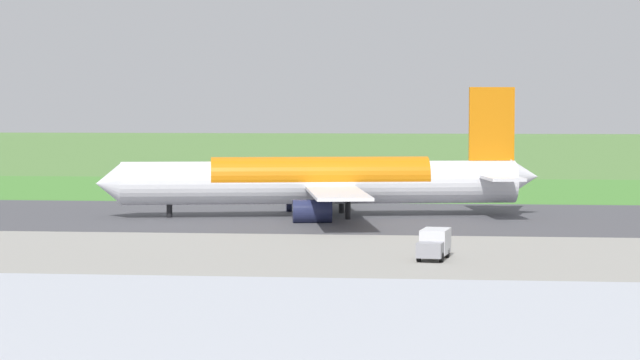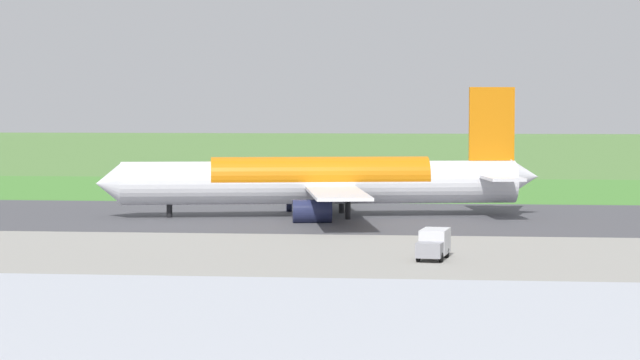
# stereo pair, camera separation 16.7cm
# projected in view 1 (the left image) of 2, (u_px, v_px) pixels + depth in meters

# --- Properties ---
(ground_plane) EXTENTS (800.00, 800.00, 0.00)m
(ground_plane) POSITION_uv_depth(u_px,v_px,m) (321.00, 217.00, 150.89)
(ground_plane) COLOR #547F3D
(runway_asphalt) EXTENTS (600.00, 40.95, 0.06)m
(runway_asphalt) POSITION_uv_depth(u_px,v_px,m) (321.00, 217.00, 150.89)
(runway_asphalt) COLOR #47474C
(runway_asphalt) RESTS_ON ground
(apron_concrete) EXTENTS (440.00, 110.00, 0.05)m
(apron_concrete) POSITION_uv_depth(u_px,v_px,m) (200.00, 326.00, 77.13)
(apron_concrete) COLOR gray
(apron_concrete) RESTS_ON ground
(grass_verge_foreground) EXTENTS (600.00, 80.00, 0.04)m
(grass_verge_foreground) POSITION_uv_depth(u_px,v_px,m) (345.00, 195.00, 186.94)
(grass_verge_foreground) COLOR #478534
(grass_verge_foreground) RESTS_ON ground
(airliner_main) EXTENTS (53.92, 44.37, 15.88)m
(airliner_main) POSITION_uv_depth(u_px,v_px,m) (323.00, 181.00, 150.66)
(airliner_main) COLOR white
(airliner_main) RESTS_ON ground
(service_truck_baggage) EXTENTS (3.10, 6.07, 2.65)m
(service_truck_baggage) POSITION_uv_depth(u_px,v_px,m) (434.00, 244.00, 110.00)
(service_truck_baggage) COLOR gray
(service_truck_baggage) RESTS_ON ground
(no_stopping_sign) EXTENTS (0.60, 0.10, 2.46)m
(no_stopping_sign) POSITION_uv_depth(u_px,v_px,m) (474.00, 187.00, 182.39)
(no_stopping_sign) COLOR slate
(no_stopping_sign) RESTS_ON ground
(traffic_cone_orange) EXTENTS (0.40, 0.40, 0.55)m
(traffic_cone_orange) POSITION_uv_depth(u_px,v_px,m) (427.00, 194.00, 185.16)
(traffic_cone_orange) COLOR orange
(traffic_cone_orange) RESTS_ON ground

